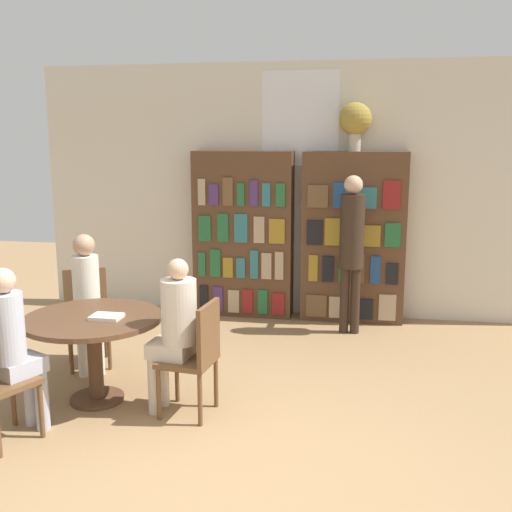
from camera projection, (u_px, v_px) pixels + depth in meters
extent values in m
plane|color=#9E7A51|center=(228.00, 491.00, 3.68)|extent=(16.00, 16.00, 0.00)
cube|color=beige|center=(300.00, 191.00, 7.17)|extent=(6.40, 0.06, 3.00)
cube|color=white|center=(300.00, 119.00, 6.97)|extent=(0.90, 0.01, 1.10)
cube|color=brown|center=(243.00, 234.00, 7.20)|extent=(1.19, 0.32, 1.98)
cube|color=black|center=(204.00, 298.00, 7.26)|extent=(0.10, 0.02, 0.32)
cube|color=#4C2D6B|center=(218.00, 299.00, 7.23)|extent=(0.12, 0.02, 0.31)
cube|color=tan|center=(234.00, 301.00, 7.20)|extent=(0.14, 0.02, 0.28)
cube|color=maroon|center=(248.00, 301.00, 7.17)|extent=(0.12, 0.02, 0.29)
cube|color=#236638|center=(263.00, 302.00, 7.14)|extent=(0.12, 0.02, 0.30)
cube|color=maroon|center=(278.00, 304.00, 7.11)|extent=(0.15, 0.02, 0.27)
cube|color=#236638|center=(202.00, 264.00, 7.18)|extent=(0.09, 0.02, 0.29)
cube|color=#236638|center=(215.00, 263.00, 7.15)|extent=(0.13, 0.02, 0.34)
cube|color=olive|center=(228.00, 268.00, 7.13)|extent=(0.12, 0.02, 0.24)
cube|color=#2D707A|center=(241.00, 268.00, 7.11)|extent=(0.10, 0.02, 0.24)
cube|color=#2D707A|center=(254.00, 264.00, 7.07)|extent=(0.10, 0.02, 0.34)
cube|color=tan|center=(266.00, 266.00, 7.04)|extent=(0.12, 0.02, 0.31)
cube|color=tan|center=(279.00, 266.00, 7.02)|extent=(0.10, 0.02, 0.33)
cube|color=#236638|center=(205.00, 229.00, 7.09)|extent=(0.15, 0.02, 0.31)
cube|color=#236638|center=(223.00, 228.00, 7.05)|extent=(0.13, 0.02, 0.34)
cube|color=#2D707A|center=(241.00, 228.00, 7.01)|extent=(0.16, 0.02, 0.34)
cube|color=tan|center=(259.00, 230.00, 6.98)|extent=(0.13, 0.02, 0.31)
cube|color=olive|center=(277.00, 231.00, 6.94)|extent=(0.18, 0.02, 0.29)
cube|color=tan|center=(202.00, 192.00, 7.01)|extent=(0.09, 0.02, 0.31)
cube|color=#4C2D6B|center=(214.00, 195.00, 6.99)|extent=(0.11, 0.02, 0.25)
cube|color=brown|center=(228.00, 192.00, 6.96)|extent=(0.12, 0.02, 0.33)
cube|color=#236638|center=(241.00, 195.00, 6.94)|extent=(0.09, 0.02, 0.26)
cube|color=#4C2D6B|center=(254.00, 193.00, 6.90)|extent=(0.09, 0.02, 0.30)
cube|color=#2D707A|center=(266.00, 195.00, 6.88)|extent=(0.10, 0.02, 0.27)
cube|color=#236638|center=(280.00, 195.00, 6.85)|extent=(0.11, 0.02, 0.27)
cube|color=brown|center=(353.00, 238.00, 6.97)|extent=(1.19, 0.32, 1.98)
cube|color=brown|center=(316.00, 306.00, 7.03)|extent=(0.24, 0.02, 0.26)
cube|color=tan|center=(338.00, 307.00, 6.99)|extent=(0.21, 0.02, 0.25)
cube|color=black|center=(362.00, 309.00, 6.94)|extent=(0.24, 0.02, 0.24)
cube|color=tan|center=(387.00, 308.00, 6.88)|extent=(0.19, 0.02, 0.31)
cube|color=olive|center=(313.00, 268.00, 6.95)|extent=(0.11, 0.02, 0.31)
cube|color=black|center=(328.00, 269.00, 6.92)|extent=(0.13, 0.02, 0.30)
cube|color=#236638|center=(344.00, 270.00, 6.89)|extent=(0.11, 0.02, 0.29)
cube|color=brown|center=(360.00, 268.00, 6.85)|extent=(0.10, 0.02, 0.34)
cube|color=navy|center=(375.00, 270.00, 6.82)|extent=(0.11, 0.02, 0.32)
cube|color=black|center=(392.00, 274.00, 6.80)|extent=(0.13, 0.02, 0.24)
cube|color=black|center=(314.00, 233.00, 6.87)|extent=(0.18, 0.02, 0.28)
cube|color=olive|center=(333.00, 232.00, 6.83)|extent=(0.19, 0.02, 0.31)
cube|color=#236638|center=(353.00, 232.00, 6.79)|extent=(0.15, 0.02, 0.33)
cube|color=olive|center=(372.00, 236.00, 6.76)|extent=(0.18, 0.02, 0.24)
cube|color=#236638|center=(393.00, 235.00, 6.71)|extent=(0.18, 0.02, 0.27)
cube|color=brown|center=(318.00, 196.00, 6.78)|extent=(0.23, 0.02, 0.26)
cube|color=navy|center=(341.00, 195.00, 6.73)|extent=(0.18, 0.02, 0.29)
cube|color=#2D707A|center=(367.00, 198.00, 6.68)|extent=(0.21, 0.02, 0.24)
cube|color=maroon|center=(392.00, 195.00, 6.63)|extent=(0.19, 0.02, 0.32)
cylinder|color=#B7AD9E|center=(355.00, 142.00, 6.76)|extent=(0.14, 0.14, 0.21)
sphere|color=olive|center=(355.00, 119.00, 6.71)|extent=(0.37, 0.37, 0.37)
cylinder|color=brown|center=(97.00, 398.00, 4.95)|extent=(0.44, 0.44, 0.03)
cylinder|color=brown|center=(95.00, 359.00, 4.89)|extent=(0.12, 0.12, 0.65)
cylinder|color=brown|center=(93.00, 319.00, 4.82)|extent=(1.11, 1.11, 0.04)
cube|color=brown|center=(3.00, 383.00, 4.21)|extent=(0.53, 0.53, 0.04)
cylinder|color=brown|center=(13.00, 399.00, 4.49)|extent=(0.04, 0.04, 0.42)
cylinder|color=brown|center=(41.00, 410.00, 4.30)|extent=(0.04, 0.04, 0.42)
cube|color=brown|center=(88.00, 321.00, 5.63)|extent=(0.54, 0.54, 0.04)
cube|color=brown|center=(85.00, 291.00, 5.75)|extent=(0.37, 0.23, 0.45)
cylinder|color=brown|center=(109.00, 348.00, 5.57)|extent=(0.04, 0.04, 0.42)
cylinder|color=brown|center=(71.00, 352.00, 5.46)|extent=(0.04, 0.04, 0.42)
cylinder|color=brown|center=(106.00, 337.00, 5.88)|extent=(0.04, 0.04, 0.42)
cylinder|color=brown|center=(70.00, 341.00, 5.77)|extent=(0.04, 0.04, 0.42)
cube|color=brown|center=(187.00, 360.00, 4.64)|extent=(0.44, 0.44, 0.04)
cube|color=brown|center=(209.00, 332.00, 4.54)|extent=(0.08, 0.40, 0.45)
cylinder|color=brown|center=(159.00, 394.00, 4.57)|extent=(0.04, 0.04, 0.42)
cylinder|color=brown|center=(177.00, 377.00, 4.89)|extent=(0.04, 0.04, 0.42)
cylinder|color=brown|center=(200.00, 400.00, 4.47)|extent=(0.04, 0.04, 0.42)
cylinder|color=brown|center=(216.00, 382.00, 4.79)|extent=(0.04, 0.04, 0.42)
cube|color=silver|center=(88.00, 317.00, 5.48)|extent=(0.37, 0.40, 0.12)
cylinder|color=silver|center=(86.00, 282.00, 5.50)|extent=(0.24, 0.24, 0.50)
sphere|color=tan|center=(84.00, 245.00, 5.43)|extent=(0.20, 0.20, 0.20)
cylinder|color=silver|center=(99.00, 350.00, 5.46)|extent=(0.10, 0.10, 0.46)
cylinder|color=silver|center=(83.00, 352.00, 5.41)|extent=(0.10, 0.10, 0.46)
cube|color=beige|center=(171.00, 349.00, 4.66)|extent=(0.35, 0.31, 0.12)
cylinder|color=beige|center=(179.00, 311.00, 4.58)|extent=(0.27, 0.27, 0.50)
sphere|color=tan|center=(178.00, 269.00, 4.51)|extent=(0.16, 0.16, 0.16)
cylinder|color=beige|center=(154.00, 386.00, 4.68)|extent=(0.10, 0.10, 0.46)
cylinder|color=beige|center=(163.00, 378.00, 4.82)|extent=(0.10, 0.10, 0.46)
cube|color=#B2B7C6|center=(20.00, 366.00, 4.31)|extent=(0.36, 0.39, 0.12)
cylinder|color=#B2B7C6|center=(6.00, 328.00, 4.18)|extent=(0.25, 0.25, 0.50)
sphere|color=#DBB293|center=(2.00, 281.00, 4.12)|extent=(0.18, 0.18, 0.18)
cylinder|color=#B2B7C6|center=(31.00, 396.00, 4.49)|extent=(0.10, 0.10, 0.46)
cylinder|color=#B2B7C6|center=(42.00, 400.00, 4.42)|extent=(0.10, 0.10, 0.46)
cylinder|color=#332319|center=(344.00, 300.00, 6.61)|extent=(0.10, 0.10, 0.74)
cylinder|color=#332319|center=(355.00, 301.00, 6.59)|extent=(0.10, 0.10, 0.74)
cylinder|color=#332319|center=(352.00, 231.00, 6.45)|extent=(0.26, 0.26, 0.80)
sphere|color=tan|center=(353.00, 185.00, 6.35)|extent=(0.20, 0.20, 0.20)
cylinder|color=#332319|center=(360.00, 210.00, 6.64)|extent=(0.07, 0.30, 0.07)
cube|color=silver|center=(107.00, 317.00, 4.75)|extent=(0.24, 0.18, 0.03)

